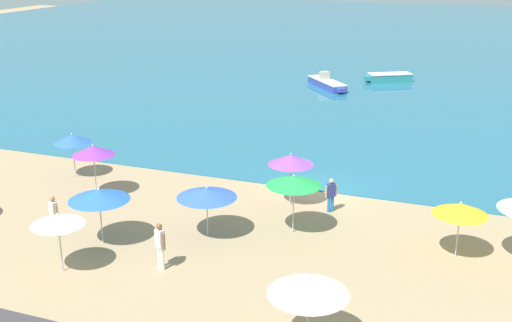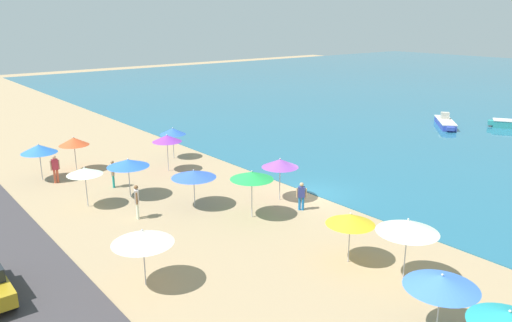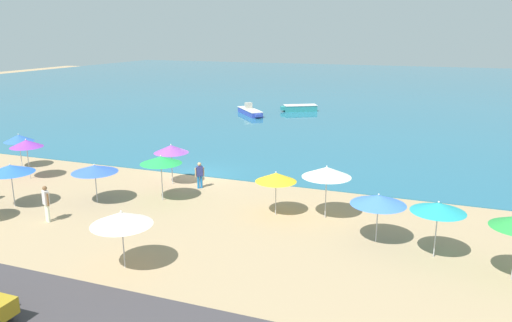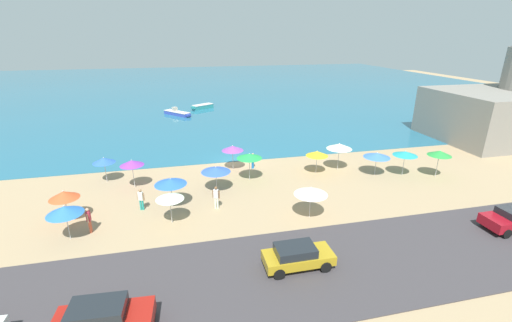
% 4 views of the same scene
% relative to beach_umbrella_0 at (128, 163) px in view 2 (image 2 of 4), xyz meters
% --- Properties ---
extents(ground_plane, '(160.00, 160.00, 0.00)m').
position_rel_beach_umbrella_0_xyz_m(ground_plane, '(6.38, 8.57, -2.06)').
color(ground_plane, tan).
extents(beach_umbrella_0, '(2.41, 2.41, 2.34)m').
position_rel_beach_umbrella_0_xyz_m(beach_umbrella_0, '(0.00, 0.00, 0.00)').
color(beach_umbrella_0, '#B2B2B7').
rests_on(beach_umbrella_0, ground_plane).
extents(beach_umbrella_1, '(2.26, 2.26, 2.56)m').
position_rel_beach_umbrella_0_xyz_m(beach_umbrella_1, '(6.81, 3.65, 0.22)').
color(beach_umbrella_1, '#B2B2B7').
rests_on(beach_umbrella_1, ground_plane).
extents(beach_umbrella_2, '(2.08, 2.08, 2.26)m').
position_rel_beach_umbrella_0_xyz_m(beach_umbrella_2, '(13.29, 3.79, -0.09)').
color(beach_umbrella_2, '#B2B2B7').
rests_on(beach_umbrella_2, ground_plane).
extents(beach_umbrella_3, '(2.42, 2.42, 2.68)m').
position_rel_beach_umbrella_0_xyz_m(beach_umbrella_3, '(15.74, 4.26, 0.30)').
color(beach_umbrella_3, '#B2B2B7').
rests_on(beach_umbrella_3, ground_plane).
extents(beach_umbrella_4, '(2.42, 2.42, 2.24)m').
position_rel_beach_umbrella_0_xyz_m(beach_umbrella_4, '(18.51, 2.17, -0.11)').
color(beach_umbrella_4, '#B2B2B7').
rests_on(beach_umbrella_4, ground_plane).
extents(beach_umbrella_5, '(2.40, 2.40, 2.38)m').
position_rel_beach_umbrella_0_xyz_m(beach_umbrella_5, '(9.64, -3.87, -0.00)').
color(beach_umbrella_5, '#B2B2B7').
rests_on(beach_umbrella_5, ground_plane).
extents(beach_umbrella_7, '(2.10, 2.10, 2.49)m').
position_rel_beach_umbrella_0_xyz_m(beach_umbrella_7, '(5.77, 6.49, 0.12)').
color(beach_umbrella_7, '#B2B2B7').
rests_on(beach_umbrella_7, ground_plane).
extents(beach_umbrella_8, '(2.22, 2.22, 2.42)m').
position_rel_beach_umbrella_0_xyz_m(beach_umbrella_8, '(-6.46, -3.05, 0.02)').
color(beach_umbrella_8, '#B2B2B7').
rests_on(beach_umbrella_8, ground_plane).
extents(beach_umbrella_9, '(1.99, 1.99, 2.38)m').
position_rel_beach_umbrella_0_xyz_m(beach_umbrella_9, '(-7.15, -0.60, -0.02)').
color(beach_umbrella_9, '#B2B2B7').
rests_on(beach_umbrella_9, ground_plane).
extents(beach_umbrella_10, '(1.91, 1.91, 2.33)m').
position_rel_beach_umbrella_0_xyz_m(beach_umbrella_10, '(-5.72, 6.15, -0.03)').
color(beach_umbrella_10, '#B2B2B7').
rests_on(beach_umbrella_10, ground_plane).
extents(beach_umbrella_11, '(2.45, 2.45, 2.14)m').
position_rel_beach_umbrella_0_xyz_m(beach_umbrella_11, '(3.64, 2.13, -0.18)').
color(beach_umbrella_11, '#B2B2B7').
rests_on(beach_umbrella_11, ground_plane).
extents(beach_umbrella_12, '(2.20, 2.20, 2.42)m').
position_rel_beach_umbrella_0_xyz_m(beach_umbrella_12, '(20.95, 1.48, 0.10)').
color(beach_umbrella_12, '#B2B2B7').
rests_on(beach_umbrella_12, ground_plane).
extents(beach_umbrella_13, '(1.93, 1.93, 2.30)m').
position_rel_beach_umbrella_0_xyz_m(beach_umbrella_13, '(-0.05, -2.50, -0.02)').
color(beach_umbrella_13, '#B2B2B7').
rests_on(beach_umbrella_13, ground_plane).
extents(beach_umbrella_14, '(1.98, 1.98, 2.56)m').
position_rel_beach_umbrella_0_xyz_m(beach_umbrella_14, '(-3.17, 4.28, 0.20)').
color(beach_umbrella_14, '#B2B2B7').
rests_on(beach_umbrella_14, ground_plane).
extents(bather_0, '(0.53, 0.35, 1.82)m').
position_rel_beach_umbrella_0_xyz_m(bather_0, '(3.25, -1.10, -1.04)').
color(bather_0, white).
rests_on(bather_0, ground_plane).
extents(bather_1, '(0.43, 0.43, 1.57)m').
position_rel_beach_umbrella_0_xyz_m(bather_1, '(7.71, 6.34, -1.18)').
color(bather_1, blue).
rests_on(bather_1, ground_plane).
extents(bather_2, '(0.54, 0.34, 1.71)m').
position_rel_beach_umbrella_0_xyz_m(bather_2, '(-2.23, -0.05, -1.10)').
color(bather_2, teal).
rests_on(bather_2, ground_plane).
extents(bather_3, '(0.23, 0.57, 1.80)m').
position_rel_beach_umbrella_0_xyz_m(bather_3, '(-5.32, -2.51, -1.05)').
color(bather_3, '#D4573B').
rests_on(bather_3, ground_plane).
extents(skiff_offshore, '(4.26, 4.74, 1.25)m').
position_rel_beach_umbrella_0_xyz_m(skiff_offshore, '(0.81, 31.87, -1.66)').
color(skiff_offshore, '#3348A7').
rests_on(skiff_offshore, sea).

